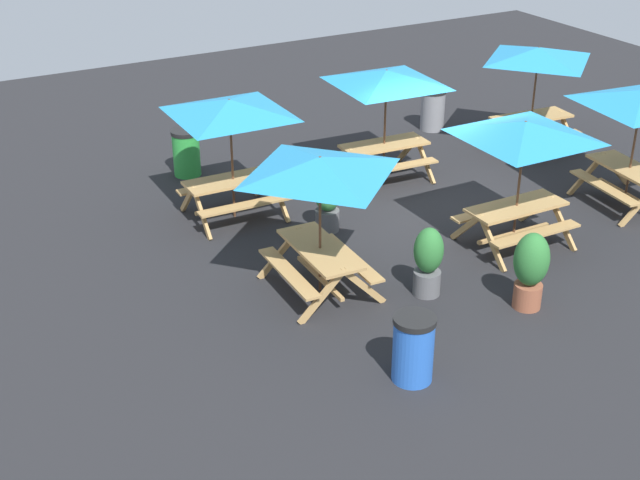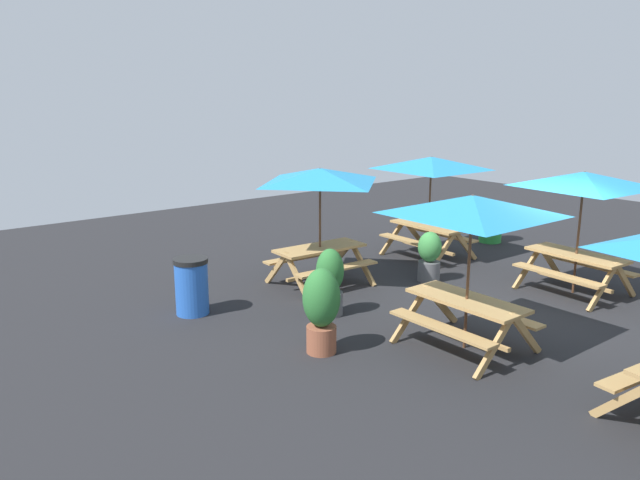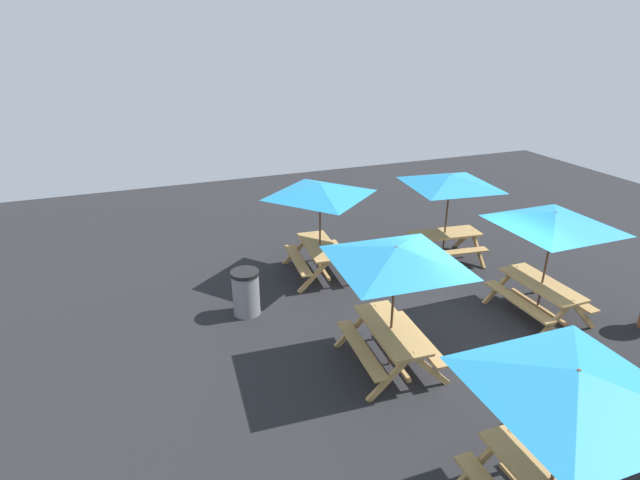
# 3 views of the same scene
# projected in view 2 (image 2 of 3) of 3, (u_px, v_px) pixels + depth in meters

# --- Properties ---
(ground_plane) EXTENTS (25.50, 25.50, 0.00)m
(ground_plane) POSITION_uv_depth(u_px,v_px,m) (522.00, 315.00, 10.63)
(ground_plane) COLOR #232326
(ground_plane) RESTS_ON ground
(picnic_table_0) EXTENTS (2.82, 2.82, 2.34)m
(picnic_table_0) POSITION_uv_depth(u_px,v_px,m) (583.00, 189.00, 11.33)
(picnic_table_0) COLOR tan
(picnic_table_0) RESTS_ON ground
(picnic_table_1) EXTENTS (2.09, 2.09, 2.34)m
(picnic_table_1) POSITION_uv_depth(u_px,v_px,m) (320.00, 184.00, 11.84)
(picnic_table_1) COLOR tan
(picnic_table_1) RESTS_ON ground
(picnic_table_3) EXTENTS (2.83, 2.83, 2.34)m
(picnic_table_3) POSITION_uv_depth(u_px,v_px,m) (431.00, 171.00, 13.84)
(picnic_table_3) COLOR tan
(picnic_table_3) RESTS_ON ground
(picnic_table_5) EXTENTS (2.83, 2.83, 2.34)m
(picnic_table_5) POSITION_uv_depth(u_px,v_px,m) (472.00, 217.00, 8.82)
(picnic_table_5) COLOR tan
(picnic_table_5) RESTS_ON ground
(trash_bin_green) EXTENTS (0.59, 0.59, 0.98)m
(trash_bin_green) POSITION_uv_depth(u_px,v_px,m) (491.00, 223.00, 15.63)
(trash_bin_green) COLOR green
(trash_bin_green) RESTS_ON ground
(trash_bin_blue) EXTENTS (0.59, 0.59, 0.98)m
(trash_bin_blue) POSITION_uv_depth(u_px,v_px,m) (192.00, 286.00, 10.59)
(trash_bin_blue) COLOR blue
(trash_bin_blue) RESTS_ON ground
(potted_plant_0) EXTENTS (0.47, 0.47, 1.16)m
(potted_plant_0) POSITION_uv_depth(u_px,v_px,m) (330.00, 281.00, 10.51)
(potted_plant_0) COLOR #59595B
(potted_plant_0) RESTS_ON ground
(potted_plant_1) EXTENTS (0.55, 0.55, 1.27)m
(potted_plant_1) POSITION_uv_depth(u_px,v_px,m) (321.00, 307.00, 8.97)
(potted_plant_1) COLOR #935138
(potted_plant_1) RESTS_ON ground
(potted_plant_2) EXTENTS (0.47, 0.47, 1.01)m
(potted_plant_2) POSITION_uv_depth(u_px,v_px,m) (429.00, 256.00, 12.41)
(potted_plant_2) COLOR #59595B
(potted_plant_2) RESTS_ON ground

